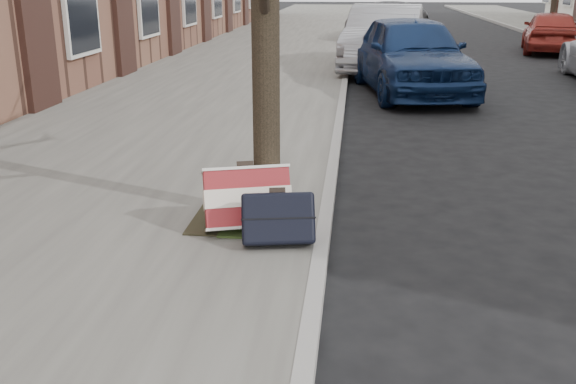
# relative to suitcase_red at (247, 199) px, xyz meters

# --- Properties ---
(ground) EXTENTS (120.00, 120.00, 0.00)m
(ground) POSITION_rel_suitcase_red_xyz_m (1.90, -0.98, -0.40)
(ground) COLOR black
(ground) RESTS_ON ground
(near_sidewalk) EXTENTS (5.00, 70.00, 0.12)m
(near_sidewalk) POSITION_rel_suitcase_red_xyz_m (-1.80, 14.02, -0.34)
(near_sidewalk) COLOR slate
(near_sidewalk) RESTS_ON ground
(dirt_patch) EXTENTS (0.85, 0.85, 0.02)m
(dirt_patch) POSITION_rel_suitcase_red_xyz_m (-0.10, 0.22, -0.27)
(dirt_patch) COLOR black
(dirt_patch) RESTS_ON near_sidewalk
(suitcase_red) EXTENTS (0.81, 0.59, 0.56)m
(suitcase_red) POSITION_rel_suitcase_red_xyz_m (0.00, 0.00, 0.00)
(suitcase_red) COLOR maroon
(suitcase_red) RESTS_ON near_sidewalk
(suitcase_navy) EXTENTS (0.64, 0.44, 0.46)m
(suitcase_navy) POSITION_rel_suitcase_red_xyz_m (0.30, -0.31, -0.05)
(suitcase_navy) COLOR black
(suitcase_navy) RESTS_ON near_sidewalk
(car_near_front) EXTENTS (2.51, 4.71, 1.53)m
(car_near_front) POSITION_rel_suitcase_red_xyz_m (1.94, 7.79, 0.36)
(car_near_front) COLOR #0F224A
(car_near_front) RESTS_ON ground
(car_near_mid) EXTENTS (2.22, 4.91, 1.56)m
(car_near_mid) POSITION_rel_suitcase_red_xyz_m (1.54, 11.01, 0.38)
(car_near_mid) COLOR #9C9EA3
(car_near_mid) RESTS_ON ground
(car_near_back) EXTENTS (3.42, 5.36, 1.38)m
(car_near_back) POSITION_rel_suitcase_red_xyz_m (1.97, 19.07, 0.29)
(car_near_back) COLOR #323135
(car_near_back) RESTS_ON ground
(car_far_back) EXTENTS (2.26, 4.00, 1.29)m
(car_far_back) POSITION_rel_suitcase_red_xyz_m (6.71, 15.62, 0.24)
(car_far_back) COLOR maroon
(car_far_back) RESTS_ON ground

